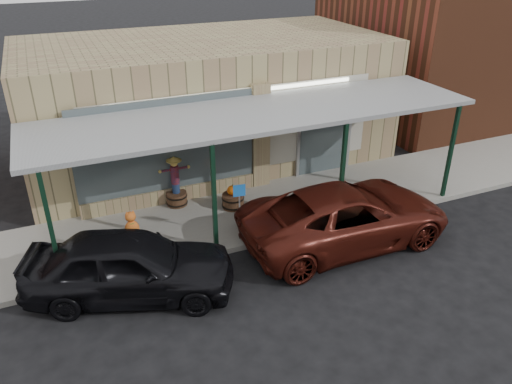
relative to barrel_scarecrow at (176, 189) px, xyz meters
name	(u,v)px	position (x,y,z in m)	size (l,w,h in m)	color
ground	(320,284)	(2.10, -4.80, -0.67)	(120.00, 120.00, 0.00)	black
sidewalk	(258,211)	(2.10, -1.20, -0.60)	(40.00, 3.20, 0.15)	gray
storefront	(206,101)	(2.10, 3.36, 1.42)	(12.00, 6.25, 4.20)	tan
awning	(259,115)	(2.10, -1.24, 2.34)	(12.00, 3.00, 3.04)	gray
block_buildings_near	(248,42)	(4.11, 4.40, 3.10)	(61.00, 8.00, 8.00)	brown
barrel_scarecrow	(176,189)	(0.00, 0.00, 0.00)	(0.91, 0.77, 1.54)	#533221
barrel_pumpkin	(233,199)	(1.46, -0.81, -0.26)	(0.73, 0.73, 0.74)	#533221
handicap_sign	(239,204)	(1.05, -2.40, 0.47)	(0.32, 0.06, 1.54)	gray
parked_sedan	(130,265)	(-1.96, -3.42, 0.11)	(4.92, 3.29, 1.58)	black
car_maroon	(346,216)	(3.60, -3.43, 0.10)	(2.56, 5.56, 1.55)	#4A160E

